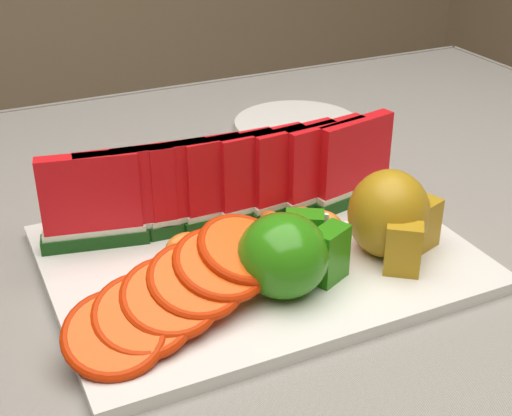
{
  "coord_description": "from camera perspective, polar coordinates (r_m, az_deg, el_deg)",
  "views": [
    {
      "loc": [
        -0.18,
        -0.58,
        1.14
      ],
      "look_at": [
        0.08,
        -0.02,
        0.81
      ],
      "focal_mm": 50.0,
      "sensor_mm": 36.0,
      "label": 1
    }
  ],
  "objects": [
    {
      "name": "side_plate",
      "position": [
        1.03,
        3.31,
        6.68
      ],
      "size": [
        0.22,
        0.22,
        0.01
      ],
      "color": "silver",
      "rests_on": "tablecloth"
    },
    {
      "name": "apple_cluster",
      "position": [
        0.64,
        2.66,
        -3.7
      ],
      "size": [
        0.11,
        0.09,
        0.08
      ],
      "color": "#398E18",
      "rests_on": "platter"
    },
    {
      "name": "watermelon_row",
      "position": [
        0.73,
        -2.08,
        2.0
      ],
      "size": [
        0.39,
        0.07,
        0.1
      ],
      "color": "#123B0D",
      "rests_on": "platter"
    },
    {
      "name": "tangerine_segments",
      "position": [
        0.71,
        -0.22,
        -2.01
      ],
      "size": [
        0.19,
        0.06,
        0.02
      ],
      "color": "#D54D23",
      "rests_on": "platter"
    },
    {
      "name": "tablecloth",
      "position": [
        0.74,
        -6.32,
        -6.89
      ],
      "size": [
        1.53,
        1.03,
        0.2
      ],
      "color": "gray",
      "rests_on": "table"
    },
    {
      "name": "platter",
      "position": [
        0.7,
        0.15,
        -3.93
      ],
      "size": [
        0.4,
        0.3,
        0.01
      ],
      "color": "silver",
      "rests_on": "tablecloth"
    },
    {
      "name": "table",
      "position": [
        0.77,
        -6.08,
        -10.69
      ],
      "size": [
        1.4,
        0.9,
        0.75
      ],
      "color": "#51351E",
      "rests_on": "ground"
    },
    {
      "name": "orange_fan_back",
      "position": [
        0.79,
        -3.59,
        2.01
      ],
      "size": [
        0.33,
        0.1,
        0.04
      ],
      "color": "#F15902",
      "rests_on": "platter"
    },
    {
      "name": "pear_cluster",
      "position": [
        0.7,
        10.79,
        -0.68
      ],
      "size": [
        0.1,
        0.11,
        0.09
      ],
      "color": "#9D6D10",
      "rests_on": "platter"
    },
    {
      "name": "orange_fan_front",
      "position": [
        0.6,
        -5.85,
        -6.45
      ],
      "size": [
        0.24,
        0.14,
        0.06
      ],
      "color": "#F15902",
      "rests_on": "platter"
    }
  ]
}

